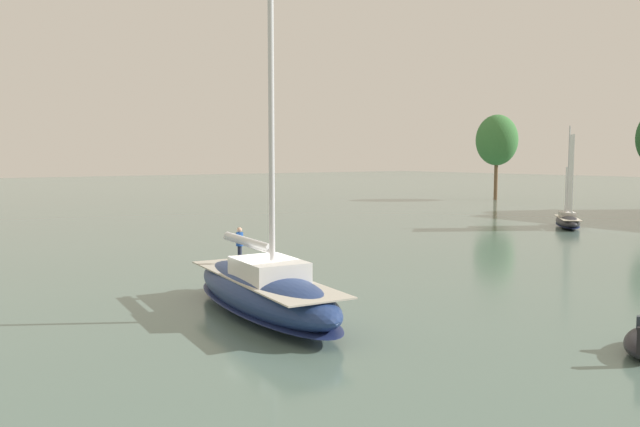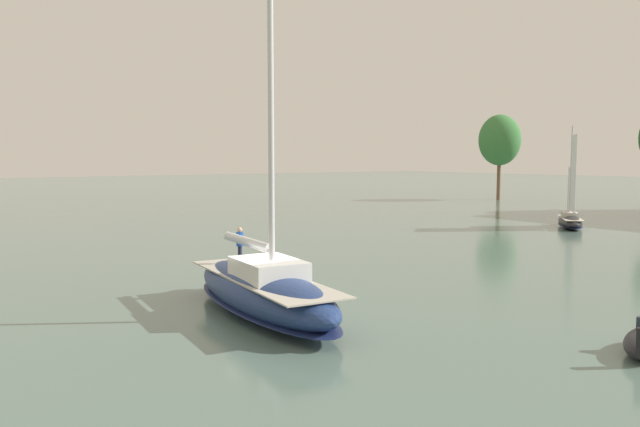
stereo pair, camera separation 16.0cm
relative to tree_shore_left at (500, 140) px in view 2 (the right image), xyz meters
name	(u,v)px [view 2 (the right image)]	position (x,y,z in m)	size (l,w,h in m)	color
ground_plane	(263,314)	(40.15, -66.81, -9.31)	(400.00, 400.00, 0.00)	slate
tree_shore_left	(500,140)	(0.00, 0.00, 0.00)	(6.46, 6.46, 13.30)	brown
sailboat_main	(263,289)	(40.18, -66.81, -8.20)	(12.33, 4.79, 16.49)	navy
sailboat_moored_near_marina	(570,219)	(29.07, -26.48, -8.50)	(6.02, 6.60, 9.63)	#232328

